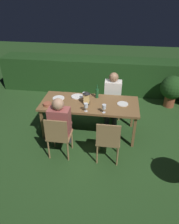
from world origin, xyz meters
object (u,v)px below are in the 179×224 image
Objects in this scene: chair_side_left_b at (108,139)px; bowl_olives at (47,104)px; person_in_rust at (61,122)px; plate_b at (123,104)px; lantern_centerpiece at (87,97)px; person_in_cream at (113,95)px; wine_glass_a at (104,107)px; wine_glass_b at (86,106)px; potted_plant_by_hedge at (172,89)px; green_bottle_on_table at (97,93)px; plate_c at (77,96)px; plate_a at (59,98)px; bowl_bread at (59,105)px; chair_side_right_b at (113,97)px; wine_glass_c at (84,95)px; chair_side_left_a at (59,135)px; dining_table at (90,105)px.

chair_side_left_b is 1.41m from bowl_olives.
person_in_rust is 1.29m from plate_b.
bowl_olives is at bearing -165.18° from lantern_centerpiece.
lantern_centerpiece is 1.20× the size of plate_b.
wine_glass_a is at bearing -97.40° from person_in_cream.
potted_plant_by_hedge is at bearing 42.52° from wine_glass_b.
green_bottle_on_table is 1.32× the size of plate_b.
plate_c is (-0.42, -0.02, -0.10)m from green_bottle_on_table.
wine_glass_b reaches higher than chair_side_left_b.
plate_b and plate_c have the same top height.
green_bottle_on_table is at bearing -130.56° from person_in_cream.
person_in_rust reaches higher than plate_c.
bowl_bread is (0.09, -0.32, 0.02)m from plate_a.
bowl_olives is (-1.25, -1.05, 0.28)m from chair_side_right_b.
bowl_bread is at bearing -168.16° from plate_b.
chair_side_left_a is at bearing -109.31° from wine_glass_c.
dining_table is 0.95m from chair_side_left_a.
lantern_centerpiece is at bearing 63.34° from chair_side_left_a.
green_bottle_on_table is 0.44m from plate_c.
wine_glass_a is 0.65× the size of plate_c.
person_in_cream is 4.62× the size of plate_a.
wine_glass_a reaches higher than plate_a.
person_in_cream is 0.64m from plate_b.
plate_a is at bearing -169.22° from green_bottle_on_table.
bowl_bread is at bearing -158.39° from dining_table.
chair_side_right_b is 0.98m from wine_glass_c.
wine_glass_b reaches higher than chair_side_right_b.
wine_glass_b is at bearing -115.86° from person_in_cream.
bowl_bread is (-0.90, 0.11, -0.09)m from wine_glass_a.
plate_b is 1.50m from bowl_olives.
wine_glass_b is 1.03× the size of bowl_olives.
dining_table is 8.98× the size of plate_b.
wine_glass_a reaches higher than plate_b.
bowl_olives is 0.23m from bowl_bread.
person_in_cream is 6.80× the size of wine_glass_c.
plate_c is at bearing -177.55° from green_bottle_on_table.
plate_a is 0.40m from plate_c.
green_bottle_on_table is 2.34× the size of bowl_bread.
person_in_cream reaches higher than chair_side_left_a.
chair_side_left_a is 0.74m from wine_glass_b.
person_in_cream is at bearing 90.00° from chair_side_left_b.
person_in_rust is 6.80× the size of wine_glass_a.
dining_table is 0.38m from wine_glass_b.
chair_side_left_b is 3.00× the size of green_bottle_on_table.
bowl_bread is at bearing -140.42° from person_in_cream.
wine_glass_a is at bearing 31.78° from chair_side_left_a.
lantern_centerpiece is (-0.05, -0.03, 0.20)m from dining_table.
potted_plant_by_hedge is (1.27, 1.42, -0.24)m from plate_b.
green_bottle_on_table is at bearing 106.85° from chair_side_left_b.
plate_a is at bearing -160.36° from plate_c.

